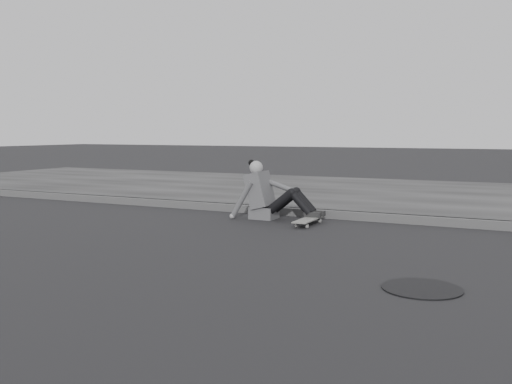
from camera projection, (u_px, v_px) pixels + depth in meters
ground at (336, 258)px, 5.84m from camera, size 80.00×80.00×0.00m
curb at (392, 218)px, 8.14m from camera, size 24.00×0.16×0.12m
sidewalk at (427, 197)px, 10.85m from camera, size 24.00×6.00×0.12m
manhole at (422, 288)px, 4.70m from camera, size 0.66×0.66×0.01m
skateboard at (309, 220)px, 7.93m from camera, size 0.20×0.78×0.09m
seated_woman at (268, 195)px, 8.43m from camera, size 1.38×0.46×0.88m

